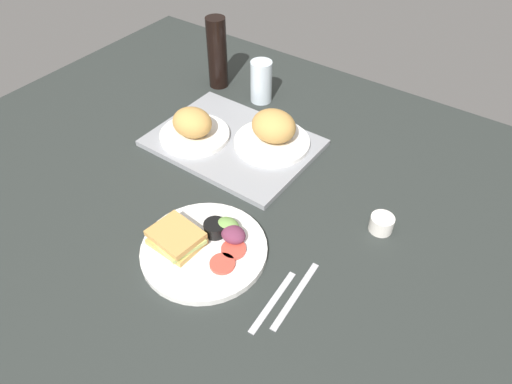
{
  "coord_description": "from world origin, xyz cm",
  "views": [
    {
      "loc": [
        50.07,
        -64.88,
        82.41
      ],
      "look_at": [
        2.0,
        3.0,
        4.0
      ],
      "focal_mm": 32.8,
      "sensor_mm": 36.0,
      "label": 1
    }
  ],
  "objects_px": {
    "plate_with_salad": "(203,245)",
    "knife": "(296,295)",
    "drinking_glass": "(261,82)",
    "soda_bottle": "(217,53)",
    "fork": "(273,301)",
    "bread_plate_near": "(193,127)",
    "bread_plate_far": "(273,132)",
    "serving_tray": "(233,143)",
    "espresso_cup": "(382,224)"
  },
  "relations": [
    {
      "from": "fork",
      "to": "bread_plate_near",
      "type": "bearing_deg",
      "value": 53.47
    },
    {
      "from": "serving_tray",
      "to": "plate_with_salad",
      "type": "height_order",
      "value": "plate_with_salad"
    },
    {
      "from": "bread_plate_near",
      "to": "knife",
      "type": "distance_m",
      "value": 0.59
    },
    {
      "from": "soda_bottle",
      "to": "espresso_cup",
      "type": "height_order",
      "value": "soda_bottle"
    },
    {
      "from": "drinking_glass",
      "to": "plate_with_salad",
      "type": "bearing_deg",
      "value": -66.92
    },
    {
      "from": "serving_tray",
      "to": "drinking_glass",
      "type": "height_order",
      "value": "drinking_glass"
    },
    {
      "from": "fork",
      "to": "knife",
      "type": "distance_m",
      "value": 0.05
    },
    {
      "from": "plate_with_salad",
      "to": "knife",
      "type": "height_order",
      "value": "plate_with_salad"
    },
    {
      "from": "bread_plate_near",
      "to": "espresso_cup",
      "type": "bearing_deg",
      "value": -0.51
    },
    {
      "from": "drinking_glass",
      "to": "knife",
      "type": "bearing_deg",
      "value": -49.68
    },
    {
      "from": "bread_plate_far",
      "to": "knife",
      "type": "xyz_separation_m",
      "value": [
        0.32,
        -0.39,
        -0.05
      ]
    },
    {
      "from": "knife",
      "to": "plate_with_salad",
      "type": "bearing_deg",
      "value": 90.33
    },
    {
      "from": "serving_tray",
      "to": "bread_plate_far",
      "type": "xyz_separation_m",
      "value": [
        0.1,
        0.06,
        0.05
      ]
    },
    {
      "from": "bread_plate_far",
      "to": "serving_tray",
      "type": "bearing_deg",
      "value": -150.85
    },
    {
      "from": "bread_plate_far",
      "to": "plate_with_salad",
      "type": "relative_size",
      "value": 0.75
    },
    {
      "from": "espresso_cup",
      "to": "serving_tray",
      "type": "bearing_deg",
      "value": 173.11
    },
    {
      "from": "bread_plate_far",
      "to": "fork",
      "type": "height_order",
      "value": "bread_plate_far"
    },
    {
      "from": "espresso_cup",
      "to": "fork",
      "type": "relative_size",
      "value": 0.33
    },
    {
      "from": "plate_with_salad",
      "to": "knife",
      "type": "xyz_separation_m",
      "value": [
        0.24,
        0.02,
        -0.01
      ]
    },
    {
      "from": "serving_tray",
      "to": "fork",
      "type": "height_order",
      "value": "serving_tray"
    },
    {
      "from": "drinking_glass",
      "to": "soda_bottle",
      "type": "xyz_separation_m",
      "value": [
        -0.17,
        -0.0,
        0.05
      ]
    },
    {
      "from": "serving_tray",
      "to": "bread_plate_near",
      "type": "height_order",
      "value": "bread_plate_near"
    },
    {
      "from": "plate_with_salad",
      "to": "soda_bottle",
      "type": "xyz_separation_m",
      "value": [
        -0.42,
        0.59,
        0.1
      ]
    },
    {
      "from": "serving_tray",
      "to": "soda_bottle",
      "type": "xyz_separation_m",
      "value": [
        -0.24,
        0.24,
        0.11
      ]
    },
    {
      "from": "serving_tray",
      "to": "fork",
      "type": "relative_size",
      "value": 2.65
    },
    {
      "from": "bread_plate_near",
      "to": "plate_with_salad",
      "type": "bearing_deg",
      "value": -46.51
    },
    {
      "from": "plate_with_salad",
      "to": "soda_bottle",
      "type": "relative_size",
      "value": 1.23
    },
    {
      "from": "bread_plate_near",
      "to": "espresso_cup",
      "type": "xyz_separation_m",
      "value": [
        0.58,
        -0.01,
        -0.03
      ]
    },
    {
      "from": "serving_tray",
      "to": "plate_with_salad",
      "type": "distance_m",
      "value": 0.39
    },
    {
      "from": "knife",
      "to": "fork",
      "type": "bearing_deg",
      "value": 139.63
    },
    {
      "from": "bread_plate_near",
      "to": "plate_with_salad",
      "type": "relative_size",
      "value": 0.7
    },
    {
      "from": "bread_plate_far",
      "to": "knife",
      "type": "bearing_deg",
      "value": -50.69
    },
    {
      "from": "bread_plate_near",
      "to": "soda_bottle",
      "type": "xyz_separation_m",
      "value": [
        -0.14,
        0.29,
        0.06
      ]
    },
    {
      "from": "bread_plate_far",
      "to": "soda_bottle",
      "type": "distance_m",
      "value": 0.39
    },
    {
      "from": "fork",
      "to": "knife",
      "type": "relative_size",
      "value": 0.89
    },
    {
      "from": "bread_plate_near",
      "to": "bread_plate_far",
      "type": "distance_m",
      "value": 0.23
    },
    {
      "from": "drinking_glass",
      "to": "serving_tray",
      "type": "bearing_deg",
      "value": -73.58
    },
    {
      "from": "soda_bottle",
      "to": "bread_plate_far",
      "type": "bearing_deg",
      "value": -28.21
    },
    {
      "from": "serving_tray",
      "to": "bread_plate_near",
      "type": "distance_m",
      "value": 0.12
    },
    {
      "from": "drinking_glass",
      "to": "soda_bottle",
      "type": "distance_m",
      "value": 0.18
    },
    {
      "from": "bread_plate_far",
      "to": "bread_plate_near",
      "type": "bearing_deg",
      "value": -151.39
    },
    {
      "from": "drinking_glass",
      "to": "knife",
      "type": "xyz_separation_m",
      "value": [
        0.49,
        -0.58,
        -0.06
      ]
    },
    {
      "from": "plate_with_salad",
      "to": "soda_bottle",
      "type": "height_order",
      "value": "soda_bottle"
    },
    {
      "from": "plate_with_salad",
      "to": "knife",
      "type": "relative_size",
      "value": 1.5
    },
    {
      "from": "bread_plate_near",
      "to": "soda_bottle",
      "type": "bearing_deg",
      "value": 116.05
    },
    {
      "from": "plate_with_salad",
      "to": "espresso_cup",
      "type": "relative_size",
      "value": 5.1
    },
    {
      "from": "soda_bottle",
      "to": "fork",
      "type": "distance_m",
      "value": 0.88
    },
    {
      "from": "knife",
      "to": "serving_tray",
      "type": "bearing_deg",
      "value": 47.93
    },
    {
      "from": "soda_bottle",
      "to": "drinking_glass",
      "type": "bearing_deg",
      "value": 1.51
    },
    {
      "from": "soda_bottle",
      "to": "knife",
      "type": "height_order",
      "value": "soda_bottle"
    }
  ]
}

